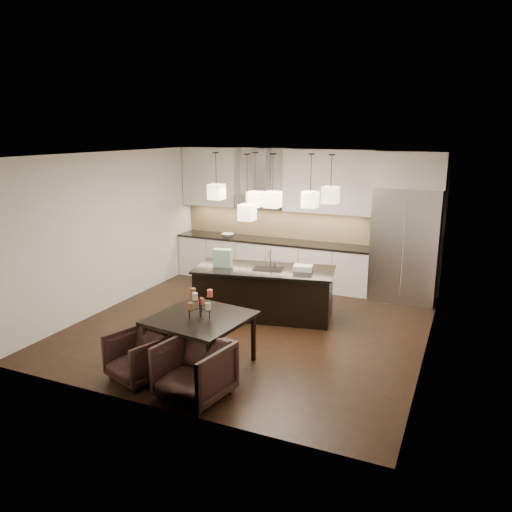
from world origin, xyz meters
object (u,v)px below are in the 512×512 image
at_px(refrigerator, 405,245).
at_px(dining_table, 201,341).
at_px(armchair_left, 138,357).
at_px(armchair_right, 194,371).
at_px(island_body, 264,293).

relative_size(refrigerator, dining_table, 1.79).
bearing_deg(armchair_left, dining_table, 68.17).
xyz_separation_m(dining_table, armchair_left, (-0.56, -0.65, -0.05)).
distance_m(dining_table, armchair_right, 0.85).
bearing_deg(armchair_right, dining_table, 125.03).
distance_m(refrigerator, armchair_left, 5.41).
relative_size(dining_table, armchair_right, 1.53).
relative_size(refrigerator, armchair_right, 2.74).
bearing_deg(refrigerator, armchair_left, -120.21).
bearing_deg(armchair_right, refrigerator, 80.06).
xyz_separation_m(island_body, armchair_right, (0.31, -2.91, -0.05)).
height_order(dining_table, armchair_left, dining_table).
xyz_separation_m(refrigerator, armchair_left, (-2.70, -4.63, -0.76)).
height_order(island_body, dining_table, island_body).
height_order(island_body, armchair_right, island_body).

